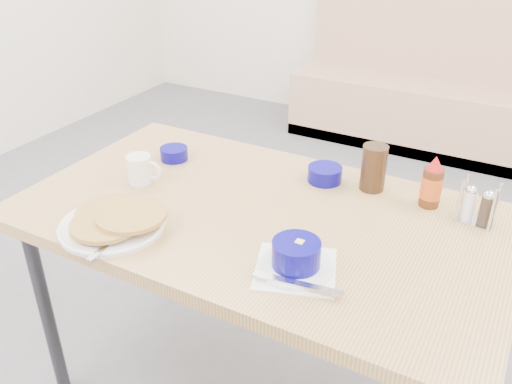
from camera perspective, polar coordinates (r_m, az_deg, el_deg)
The scene contains 10 objects.
booth_bench at distance 3.96m, azimuth 18.41°, elevation 9.66°, with size 1.90×0.56×1.22m.
dining_table at distance 1.60m, azimuth 0.37°, elevation -3.95°, with size 1.40×0.80×0.76m.
pancake_plate at distance 1.53m, azimuth -14.72°, elevation -2.98°, with size 0.29×0.30×0.05m.
coffee_mug at distance 1.74m, azimuth -12.05°, elevation 2.40°, with size 0.11×0.08×0.09m.
grits_setting at distance 1.32m, azimuth 4.24°, elevation -6.96°, with size 0.27×0.25×0.08m.
creamer_bowl at distance 1.88m, azimuth -8.63°, elevation 4.02°, with size 0.09×0.09×0.04m.
butter_bowl at distance 1.73m, azimuth 7.25°, elevation 1.87°, with size 0.11×0.11×0.05m.
amber_tumbler at distance 1.69m, azimuth 12.28°, elevation 2.51°, with size 0.08×0.08×0.14m, color black.
condiment_caddy at distance 1.61m, azimuth 22.22°, elevation -1.59°, with size 0.11×0.07×0.13m.
syrup_bottle at distance 1.64m, azimuth 18.01°, elevation 0.74°, with size 0.06×0.06×0.16m.
Camera 1 is at (0.64, -0.93, 1.57)m, focal length 38.00 mm.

